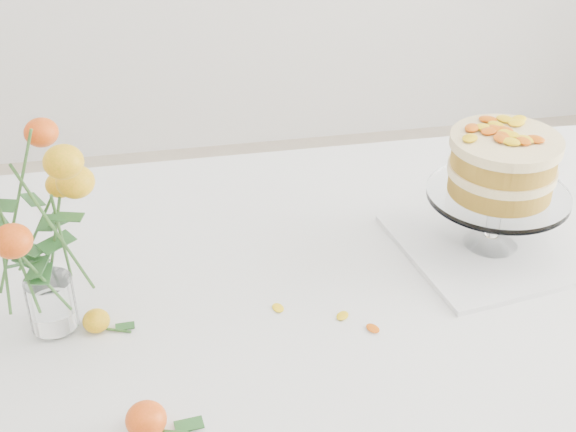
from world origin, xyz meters
name	(u,v)px	position (x,y,z in m)	size (l,w,h in m)	color
table	(333,303)	(0.00, 0.00, 0.67)	(1.43, 0.93, 0.76)	tan
napkin	(490,245)	(0.30, 0.00, 0.76)	(0.32, 0.32, 0.01)	white
cake_stand	(502,171)	(0.30, 0.00, 0.92)	(0.25, 0.25, 0.23)	white
rose_vase	(33,211)	(-0.48, -0.08, 0.98)	(0.25, 0.25, 0.38)	white
loose_rose_near	(96,321)	(-0.41, -0.10, 0.77)	(0.08, 0.04, 0.04)	#FFAB16
loose_rose_far	(147,420)	(-0.34, -0.33, 0.78)	(0.10, 0.06, 0.05)	#CA4609
stray_petal_a	(278,308)	(-0.12, -0.10, 0.76)	(0.03, 0.02, 0.00)	yellow
stray_petal_b	(342,316)	(-0.02, -0.14, 0.76)	(0.03, 0.02, 0.00)	yellow
stray_petal_c	(373,329)	(0.02, -0.18, 0.76)	(0.03, 0.02, 0.00)	yellow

